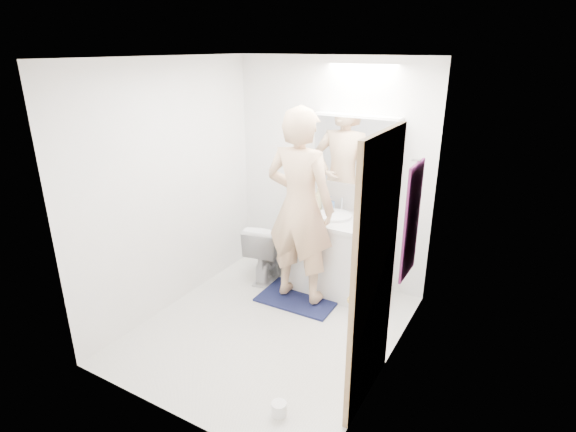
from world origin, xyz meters
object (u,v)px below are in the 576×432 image
Objects in this scene: medicine_cabinet at (356,150)px; toilet at (268,250)px; vanity_cabinet at (332,256)px; toothbrush_cup at (364,214)px; soap_bottle_b at (330,204)px; toilet_paper_roll at (279,409)px; soap_bottle_a at (318,199)px; person at (300,207)px.

medicine_cabinet reaches higher than toilet.
vanity_cabinet is 1.33× the size of toilet.
soap_bottle_b is at bearing 177.15° from toothbrush_cup.
toilet_paper_roll is at bearing -76.31° from vanity_cabinet.
toilet_paper_roll is at bearing -70.59° from soap_bottle_a.
toilet_paper_roll is at bearing -81.06° from medicine_cabinet.
vanity_cabinet is 9.92× the size of toothbrush_cup.
vanity_cabinet is at bearing 177.52° from toilet.
person is at bearing -117.38° from vanity_cabinet.
toilet is 0.35× the size of person.
toilet_paper_roll is (0.70, -1.99, -0.89)m from soap_bottle_a.
medicine_cabinet is 2.53m from toilet_paper_roll.
toothbrush_cup is at bearing -18.24° from medicine_cabinet.
medicine_cabinet is 1.48m from toilet.
vanity_cabinet is 1.02× the size of medicine_cabinet.
vanity_cabinet is 8.18× the size of toilet_paper_roll.
soap_bottle_a is 2.18× the size of toilet_paper_roll.
vanity_cabinet is 3.76× the size of soap_bottle_a.
soap_bottle_b is 1.77× the size of toothbrush_cup.
soap_bottle_a is 2.64× the size of toothbrush_cup.
soap_bottle_a is (-0.06, 0.52, -0.08)m from person.
medicine_cabinet reaches higher than soap_bottle_b.
toilet_paper_roll is (0.45, -1.84, -0.34)m from vanity_cabinet.
medicine_cabinet is at bearing -170.60° from toilet.
toothbrush_cup is (1.00, 0.28, 0.52)m from toilet.
soap_bottle_b is 1.46× the size of toilet_paper_roll.
vanity_cabinet is 0.56m from soap_bottle_b.
toilet_paper_roll is at bearing 112.54° from person.
soap_bottle_b reaches higher than vanity_cabinet.
toilet_paper_roll is at bearing 112.79° from toilet.
person is 17.63× the size of toilet_paper_roll.
person reaches higher than soap_bottle_a.
soap_bottle_a is (-0.38, -0.06, -0.56)m from medicine_cabinet.
soap_bottle_b is at bearing 124.54° from vanity_cabinet.
toothbrush_cup is at bearing 1.08° from soap_bottle_a.
toothbrush_cup reaches higher than toilet.
person is 0.56m from soap_bottle_b.
vanity_cabinet is 1.14m from medicine_cabinet.
soap_bottle_b reaches higher than toilet.
toilet is at bearing -159.12° from medicine_cabinet.
medicine_cabinet is 5.47× the size of soap_bottle_b.
toothbrush_cup reaches higher than toilet_paper_roll.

